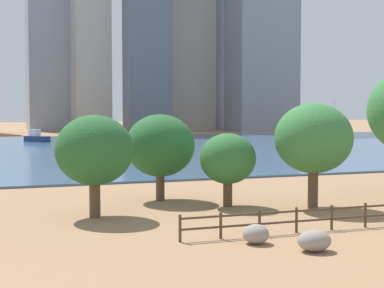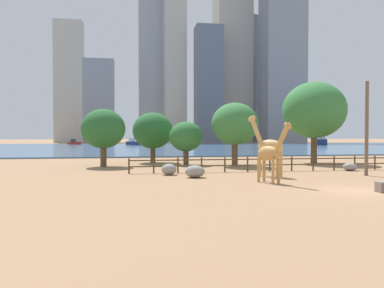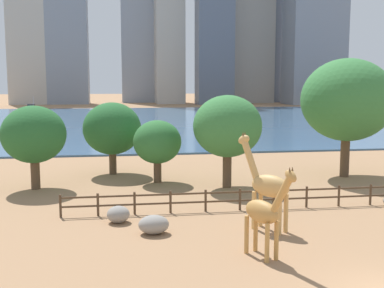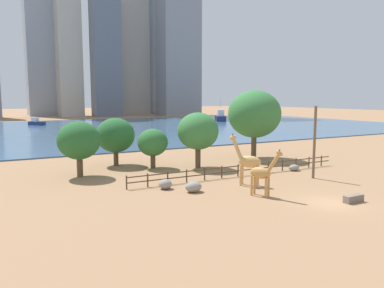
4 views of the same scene
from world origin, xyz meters
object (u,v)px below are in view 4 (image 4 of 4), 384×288
(utility_pole, at_px, (314,142))
(boulder_by_pole, at_px, (165,184))
(giraffe_tall, at_px, (262,173))
(boat_ferry, at_px, (220,117))
(boulder_near_fence, at_px, (193,187))
(boulder_small, at_px, (294,168))
(tree_right_small, at_px, (115,135))
(tree_right_tall, at_px, (79,141))
(giraffe_companion, at_px, (248,161))
(boat_tug, at_px, (36,122))
(tree_left_small, at_px, (254,114))
(feeding_trough, at_px, (353,199))
(tree_center_broad, at_px, (198,131))
(tree_left_large, at_px, (153,143))

(utility_pole, height_order, boulder_by_pole, utility_pole)
(giraffe_tall, height_order, boat_ferry, boat_ferry)
(giraffe_tall, bearing_deg, boulder_near_fence, -157.30)
(boulder_small, bearing_deg, boulder_by_pole, -176.92)
(utility_pole, relative_size, tree_right_small, 1.28)
(tree_right_tall, bearing_deg, giraffe_companion, -40.74)
(boat_ferry, bearing_deg, tree_right_tall, 165.72)
(tree_right_tall, distance_m, tree_right_small, 7.14)
(boulder_near_fence, relative_size, boulder_by_pole, 1.25)
(giraffe_companion, relative_size, utility_pole, 0.66)
(tree_right_small, bearing_deg, boat_tug, 91.40)
(utility_pole, xyz_separation_m, tree_left_small, (2.37, 13.22, 2.35))
(tree_right_tall, relative_size, boat_tug, 1.11)
(feeding_trough, distance_m, boat_ferry, 100.76)
(giraffe_companion, height_order, boulder_near_fence, giraffe_companion)
(utility_pole, relative_size, feeding_trough, 4.19)
(tree_right_tall, distance_m, tree_left_small, 23.86)
(tree_center_broad, bearing_deg, tree_right_tall, 174.06)
(tree_left_small, xyz_separation_m, boat_ferry, (38.36, 68.95, -4.58))
(feeding_trough, xyz_separation_m, boat_ferry, (44.67, 90.31, 1.24))
(giraffe_tall, bearing_deg, giraffe_companion, 135.65)
(utility_pole, height_order, boulder_small, utility_pole)
(feeding_trough, relative_size, tree_right_tall, 0.30)
(utility_pole, bearing_deg, tree_right_tall, 150.28)
(boulder_near_fence, bearing_deg, tree_right_small, 97.96)
(tree_center_broad, bearing_deg, feeding_trough, -78.47)
(boulder_by_pole, height_order, tree_left_small, tree_left_small)
(tree_left_large, xyz_separation_m, tree_right_tall, (-8.73, -0.96, 0.81))
(boulder_by_pole, bearing_deg, tree_center_broad, 44.99)
(boulder_near_fence, bearing_deg, feeding_trough, -42.44)
(tree_right_small, bearing_deg, boulder_near_fence, -82.04)
(giraffe_tall, distance_m, boulder_by_pole, 8.95)
(tree_left_large, bearing_deg, giraffe_tall, -78.41)
(tree_left_small, relative_size, tree_right_small, 1.59)
(tree_right_tall, relative_size, tree_left_small, 0.63)
(feeding_trough, height_order, boat_ferry, boat_ferry)
(boat_ferry, distance_m, boat_tug, 59.29)
(tree_center_broad, bearing_deg, giraffe_tall, -96.07)
(tree_center_broad, distance_m, tree_right_tall, 13.64)
(tree_left_large, bearing_deg, tree_right_tall, -173.74)
(boulder_near_fence, xyz_separation_m, boulder_small, (14.84, 3.10, -0.11))
(boat_ferry, bearing_deg, boulder_small, -179.58)
(boulder_by_pole, distance_m, tree_right_tall, 11.36)
(tree_left_small, bearing_deg, utility_pole, -100.15)
(tree_right_tall, bearing_deg, feeding_trough, -49.41)
(tree_center_broad, bearing_deg, tree_left_small, 13.47)
(tree_left_large, relative_size, boat_ferry, 0.50)
(giraffe_tall, xyz_separation_m, feeding_trough, (5.34, -4.97, -1.72))
(boulder_small, xyz_separation_m, tree_center_broad, (-8.88, 6.83, 4.03))
(tree_left_small, bearing_deg, tree_right_small, 168.60)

